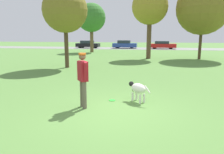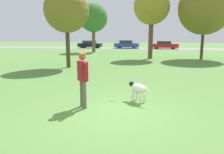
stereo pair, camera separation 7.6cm
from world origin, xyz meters
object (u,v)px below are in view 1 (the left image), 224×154
object	(u,v)px
dog	(138,89)
tree_far_right	(203,8)
tree_far_left	(91,18)
parked_car_black	(88,44)
parked_car_blue	(125,44)
tree_mid_center	(150,7)
parked_car_red	(162,45)
tree_near_left	(65,10)
frisbee	(112,100)
person	(83,76)

from	to	relation	value
dog	tree_far_right	bearing A→B (deg)	-65.40
tree_far_left	parked_car_black	distance (m)	10.08
parked_car_blue	tree_far_right	bearing A→B (deg)	-59.99
tree_mid_center	parked_car_red	bearing A→B (deg)	82.15
dog	parked_car_blue	xyz separation A→B (m)	(-3.76, 29.47, 0.21)
tree_far_right	parked_car_blue	size ratio (longest dim) A/B	1.72
tree_near_left	parked_car_black	distance (m)	23.02
tree_far_left	tree_near_left	xyz separation A→B (m)	(1.81, -13.42, -0.53)
frisbee	tree_near_left	world-z (taller)	tree_near_left
frisbee	parked_car_blue	xyz separation A→B (m)	(-2.89, 29.51, 0.64)
person	parked_car_red	distance (m)	30.19
tree_near_left	tree_mid_center	bearing A→B (deg)	51.35
frisbee	tree_far_left	xyz separation A→B (m)	(-6.14, 20.47, 4.30)
parked_car_blue	person	bearing A→B (deg)	-85.56
parked_car_black	parked_car_red	bearing A→B (deg)	1.25
tree_far_right	person	bearing A→B (deg)	-113.38
parked_car_red	tree_far_left	bearing A→B (deg)	-136.29
person	tree_far_right	bearing A→B (deg)	120.47
parked_car_blue	parked_car_black	bearing A→B (deg)	-177.96
person	tree_far_right	distance (m)	16.83
tree_far_left	parked_car_red	bearing A→B (deg)	42.60
parked_car_black	tree_near_left	bearing A→B (deg)	-75.22
tree_near_left	parked_car_black	size ratio (longest dim) A/B	1.32
tree_near_left	parked_car_blue	size ratio (longest dim) A/B	1.32
tree_mid_center	tree_far_left	bearing A→B (deg)	137.75
tree_near_left	parked_car_blue	xyz separation A→B (m)	(1.44, 22.46, -3.14)
tree_far_right	parked_car_black	world-z (taller)	tree_far_right
tree_far_right	tree_far_left	bearing A→B (deg)	152.46
tree_far_left	tree_mid_center	size ratio (longest dim) A/B	0.96
dog	tree_mid_center	world-z (taller)	tree_mid_center
dog	tree_near_left	size ratio (longest dim) A/B	0.15
tree_far_right	tree_mid_center	size ratio (longest dim) A/B	1.08
tree_far_right	frisbee	bearing A→B (deg)	-112.09
person	tree_far_left	distance (m)	22.24
dog	parked_car_blue	distance (m)	29.71
tree_near_left	parked_car_blue	bearing A→B (deg)	86.34
tree_mid_center	parked_car_red	world-z (taller)	tree_mid_center
person	tree_far_left	size ratio (longest dim) A/B	0.27
tree_far_left	parked_car_blue	size ratio (longest dim) A/B	1.54
person	parked_car_blue	xyz separation A→B (m)	(-2.15, 30.37, -0.35)
dog	tree_mid_center	size ratio (longest dim) A/B	0.12
parked_car_blue	parked_car_red	world-z (taller)	parked_car_blue
person	dog	xyz separation A→B (m)	(1.61, 0.90, -0.55)
person	tree_near_left	xyz separation A→B (m)	(-3.58, 7.91, 2.79)
tree_far_left	parked_car_black	size ratio (longest dim) A/B	1.54
frisbee	parked_car_black	distance (m)	30.75
dog	parked_car_red	bearing A→B (deg)	-50.94
tree_mid_center	parked_car_black	bearing A→B (deg)	123.77
person	tree_mid_center	world-z (taller)	tree_mid_center
dog	parked_car_red	size ratio (longest dim) A/B	0.19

